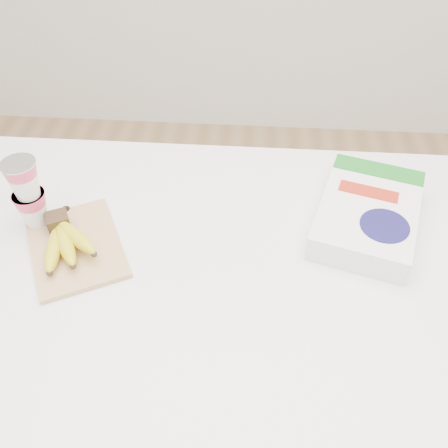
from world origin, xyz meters
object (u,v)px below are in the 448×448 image
at_px(yogurt_stack, 27,192).
at_px(cereal_box, 368,214).
at_px(bananas, 64,240).
at_px(table, 205,374).
at_px(cutting_board, 76,247).

distance_m(yogurt_stack, cereal_box, 0.76).
relative_size(bananas, cereal_box, 0.50).
height_order(table, bananas, bananas).
bearing_deg(yogurt_stack, bananas, -39.24).
relative_size(cutting_board, bananas, 1.42).
xyz_separation_m(table, bananas, (-0.29, 0.01, 0.52)).
xyz_separation_m(bananas, yogurt_stack, (-0.09, 0.07, 0.07)).
xyz_separation_m(cutting_board, yogurt_stack, (-0.10, 0.06, 0.10)).
distance_m(table, cereal_box, 0.65).
xyz_separation_m(cutting_board, cereal_box, (0.65, 0.12, 0.03)).
bearing_deg(yogurt_stack, cutting_board, -30.81).
distance_m(bananas, cereal_box, 0.68).
bearing_deg(bananas, yogurt_stack, 140.76).
relative_size(table, yogurt_stack, 7.44).
height_order(table, cereal_box, cereal_box).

